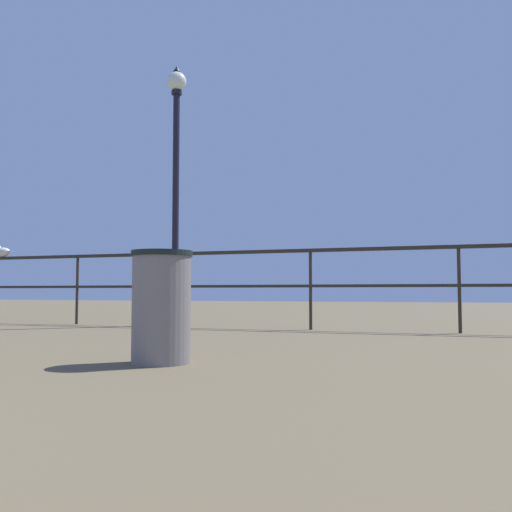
% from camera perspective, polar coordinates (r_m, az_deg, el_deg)
% --- Properties ---
extents(pier_railing, '(23.20, 0.05, 1.12)m').
position_cam_1_polar(pier_railing, '(8.45, -7.24, -1.60)').
color(pier_railing, '#2D251A').
rests_on(pier_railing, ground_plane).
extents(lamppost_center, '(0.31, 0.31, 4.14)m').
position_cam_1_polar(lamppost_center, '(9.05, -8.14, 8.37)').
color(lamppost_center, black).
rests_on(lamppost_center, ground_plane).
extents(seagull_on_rail, '(0.46, 0.18, 0.22)m').
position_cam_1_polar(seagull_on_rail, '(10.53, -24.45, 0.45)').
color(seagull_on_rail, silver).
rests_on(seagull_on_rail, pier_railing).
extents(trash_bin, '(0.45, 0.45, 0.82)m').
position_cam_1_polar(trash_bin, '(4.16, -9.59, -5.09)').
color(trash_bin, slate).
rests_on(trash_bin, ground_plane).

